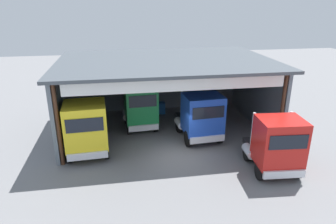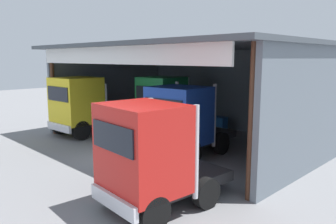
% 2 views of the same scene
% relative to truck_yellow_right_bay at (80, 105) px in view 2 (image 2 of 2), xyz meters
% --- Properties ---
extents(ground_plane, '(80.00, 80.00, 0.00)m').
position_rel_truck_yellow_right_bay_xyz_m(ground_plane, '(5.60, -1.16, -1.91)').
color(ground_plane, slate).
rests_on(ground_plane, ground).
extents(workshop_shed, '(15.22, 10.34, 5.49)m').
position_rel_truck_yellow_right_bay_xyz_m(workshop_shed, '(5.60, 4.40, 1.91)').
color(workshop_shed, slate).
rests_on(workshop_shed, ground).
extents(truck_yellow_right_bay, '(2.88, 4.98, 3.61)m').
position_rel_truck_yellow_right_bay_xyz_m(truck_yellow_right_bay, '(0.00, 0.00, 0.00)').
color(truck_yellow_right_bay, yellow).
rests_on(truck_yellow_right_bay, ground).
extents(truck_green_left_bay, '(2.67, 4.51, 3.65)m').
position_rel_truck_yellow_right_bay_xyz_m(truck_green_left_bay, '(3.71, 3.65, 0.00)').
color(truck_green_left_bay, '#197F3D').
rests_on(truck_green_left_bay, ground).
extents(truck_blue_center_bay, '(2.92, 5.11, 3.58)m').
position_rel_truck_yellow_right_bay_xyz_m(truck_blue_center_bay, '(7.73, 1.03, -0.11)').
color(truck_blue_center_bay, '#1E47B7').
rests_on(truck_blue_center_bay, ground).
extents(truck_red_yard_outside, '(2.71, 4.58, 3.42)m').
position_rel_truck_yellow_right_bay_xyz_m(truck_red_yard_outside, '(10.84, -3.89, -0.14)').
color(truck_red_yard_outside, red).
rests_on(truck_red_yard_outside, ground).
extents(oil_drum, '(0.58, 0.58, 0.95)m').
position_rel_truck_yellow_right_bay_xyz_m(oil_drum, '(9.92, 6.89, -1.44)').
color(oil_drum, gold).
rests_on(oil_drum, ground).
extents(tool_cart, '(0.90, 0.60, 1.00)m').
position_rel_truck_yellow_right_bay_xyz_m(tool_cart, '(5.63, 6.84, -1.41)').
color(tool_cart, '#1E59A5').
rests_on(tool_cart, ground).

